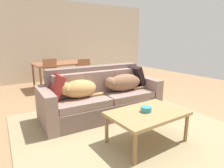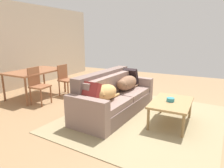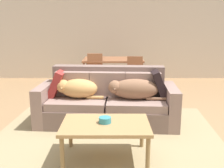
% 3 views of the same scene
% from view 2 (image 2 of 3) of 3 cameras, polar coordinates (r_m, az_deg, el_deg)
% --- Properties ---
extents(ground_plane, '(10.00, 10.00, 0.00)m').
position_cam_2_polar(ground_plane, '(4.55, 4.38, -8.01)').
color(ground_plane, '#9B7750').
extents(back_partition, '(8.00, 0.12, 2.70)m').
position_cam_2_polar(back_partition, '(6.86, -28.26, 9.37)').
color(back_partition, beige).
rests_on(back_partition, ground).
extents(area_rug, '(3.46, 3.17, 0.01)m').
position_cam_2_polar(area_rug, '(4.26, 8.83, -9.64)').
color(area_rug, '#9C8B64').
rests_on(area_rug, ground).
extents(couch, '(2.29, 1.02, 0.91)m').
position_cam_2_polar(couch, '(4.39, 0.33, -3.93)').
color(couch, '#735D55').
rests_on(couch, ground).
extents(dog_on_left_cushion, '(0.77, 0.40, 0.31)m').
position_cam_2_polar(dog_on_left_cushion, '(3.88, -2.14, -2.52)').
color(dog_on_left_cushion, tan).
rests_on(dog_on_left_cushion, couch).
extents(dog_on_right_cushion, '(0.93, 0.35, 0.33)m').
position_cam_2_polar(dog_on_right_cushion, '(4.62, 4.29, 0.24)').
color(dog_on_right_cushion, '#865E45').
rests_on(dog_on_right_cushion, couch).
extents(throw_pillow_by_left_arm, '(0.30, 0.46, 0.46)m').
position_cam_2_polar(throw_pillow_by_left_arm, '(3.66, -7.01, -2.89)').
color(throw_pillow_by_left_arm, maroon).
rests_on(throw_pillow_by_left_arm, couch).
extents(throw_pillow_by_right_arm, '(0.28, 0.48, 0.48)m').
position_cam_2_polar(throw_pillow_by_right_arm, '(5.05, 4.80, 1.93)').
color(throw_pillow_by_right_arm, black).
rests_on(throw_pillow_by_right_arm, couch).
extents(coffee_table, '(1.05, 0.70, 0.46)m').
position_cam_2_polar(coffee_table, '(3.99, 16.66, -5.48)').
color(coffee_table, '#A88250').
rests_on(coffee_table, ground).
extents(bowl_on_coffee_table, '(0.15, 0.15, 0.07)m').
position_cam_2_polar(bowl_on_coffee_table, '(3.96, 16.44, -4.33)').
color(bowl_on_coffee_table, teal).
rests_on(bowl_on_coffee_table, coffee_table).
extents(dining_table, '(1.49, 0.95, 0.74)m').
position_cam_2_polar(dining_table, '(5.91, -21.16, 3.08)').
color(dining_table, '#935939').
rests_on(dining_table, ground).
extents(dining_chair_near_left, '(0.42, 0.42, 0.93)m').
position_cam_2_polar(dining_chair_near_left, '(5.27, -20.54, 0.06)').
color(dining_chair_near_left, '#935939').
rests_on(dining_chair_near_left, ground).
extents(dining_chair_near_right, '(0.43, 0.43, 0.87)m').
position_cam_2_polar(dining_chair_near_right, '(5.85, -13.16, 1.64)').
color(dining_chair_near_right, '#935939').
rests_on(dining_chair_near_right, ground).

